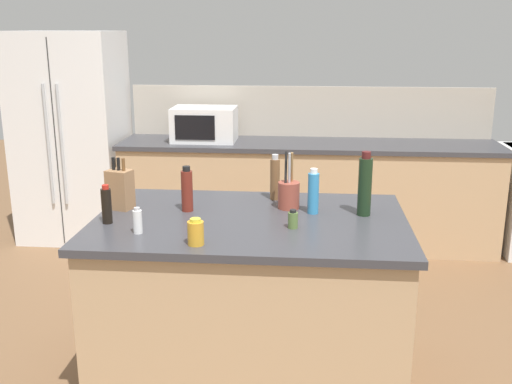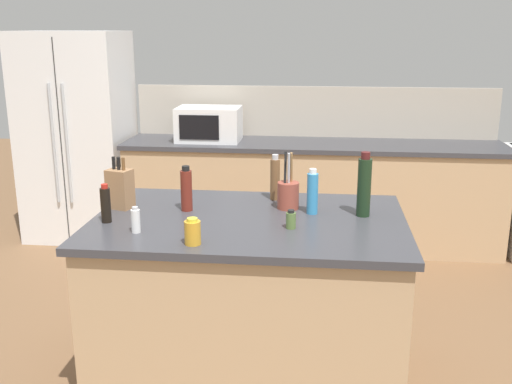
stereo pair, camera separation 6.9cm
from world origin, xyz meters
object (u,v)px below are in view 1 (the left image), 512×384
at_px(microwave, 204,124).
at_px(spice_jar_oregano, 293,220).
at_px(vinegar_bottle, 187,190).
at_px(utensil_crock, 289,194).
at_px(wine_bottle, 365,186).
at_px(dish_soap_bottle, 313,192).
at_px(salt_shaker, 138,221).
at_px(refrigerator, 72,137).
at_px(knife_block, 120,189).
at_px(honey_jar, 196,232).
at_px(pepper_grinder, 275,178).
at_px(soy_sauce_bottle, 107,205).

distance_m(microwave, spice_jar_oregano, 2.48).
bearing_deg(spice_jar_oregano, vinegar_bottle, 157.53).
height_order(utensil_crock, vinegar_bottle, utensil_crock).
bearing_deg(vinegar_bottle, wine_bottle, 0.51).
bearing_deg(dish_soap_bottle, utensil_crock, 149.50).
xyz_separation_m(utensil_crock, dish_soap_bottle, (0.14, -0.08, 0.03)).
bearing_deg(salt_shaker, microwave, 92.21).
height_order(refrigerator, dish_soap_bottle, refrigerator).
xyz_separation_m(refrigerator, knife_block, (1.13, -2.13, 0.11)).
distance_m(knife_block, spice_jar_oregano, 1.00).
bearing_deg(microwave, refrigerator, 177.63).
bearing_deg(honey_jar, dish_soap_bottle, 44.82).
bearing_deg(vinegar_bottle, pepper_grinder, 30.36).
xyz_separation_m(utensil_crock, pepper_grinder, (-0.09, 0.17, 0.04)).
height_order(refrigerator, pepper_grinder, refrigerator).
relative_size(honey_jar, dish_soap_bottle, 0.51).
xyz_separation_m(microwave, spice_jar_oregano, (0.85, -2.33, -0.11)).
distance_m(pepper_grinder, vinegar_bottle, 0.54).
bearing_deg(dish_soap_bottle, honey_jar, -135.18).
xyz_separation_m(spice_jar_oregano, dish_soap_bottle, (0.10, 0.26, 0.07)).
bearing_deg(salt_shaker, wine_bottle, 19.34).
height_order(knife_block, vinegar_bottle, knife_block).
bearing_deg(salt_shaker, refrigerator, 117.88).
height_order(spice_jar_oregano, wine_bottle, wine_bottle).
bearing_deg(microwave, honey_jar, -81.10).
height_order(pepper_grinder, spice_jar_oregano, pepper_grinder).
bearing_deg(pepper_grinder, vinegar_bottle, -149.64).
bearing_deg(honey_jar, salt_shaker, 156.84).
relative_size(salt_shaker, vinegar_bottle, 0.52).
relative_size(microwave, vinegar_bottle, 2.20).
distance_m(vinegar_bottle, dish_soap_bottle, 0.69).
relative_size(spice_jar_oregano, salt_shaker, 0.73).
bearing_deg(wine_bottle, microwave, 120.49).
relative_size(refrigerator, vinegar_bottle, 7.50).
bearing_deg(refrigerator, vinegar_bottle, -54.85).
height_order(utensil_crock, honey_jar, utensil_crock).
relative_size(spice_jar_oregano, soy_sauce_bottle, 0.47).
xyz_separation_m(microwave, wine_bottle, (1.23, -2.08, 0.01)).
bearing_deg(knife_block, spice_jar_oregano, 2.68).
bearing_deg(utensil_crock, pepper_grinder, 116.53).
distance_m(soy_sauce_bottle, wine_bottle, 1.36).
bearing_deg(microwave, knife_block, -93.12).
bearing_deg(microwave, pepper_grinder, -68.09).
relative_size(vinegar_bottle, dish_soap_bottle, 1.01).
height_order(spice_jar_oregano, salt_shaker, salt_shaker).
bearing_deg(dish_soap_bottle, vinegar_bottle, -178.46).
bearing_deg(spice_jar_oregano, microwave, 110.06).
relative_size(soy_sauce_bottle, vinegar_bottle, 0.81).
xyz_separation_m(spice_jar_oregano, honey_jar, (-0.44, -0.28, 0.02)).
bearing_deg(honey_jar, soy_sauce_bottle, 151.96).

